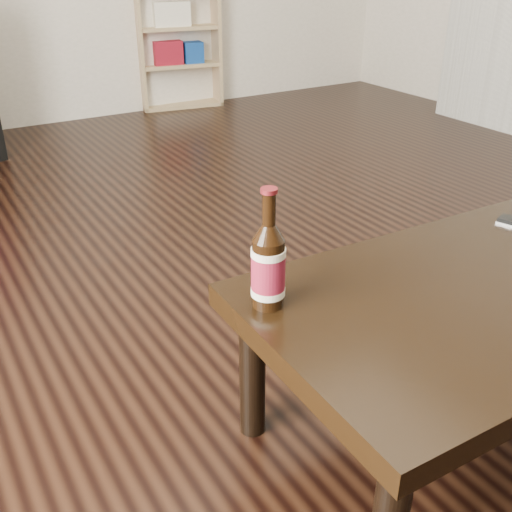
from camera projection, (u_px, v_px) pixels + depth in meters
floor at (369, 311)px, 2.03m from camera, size 5.00×6.00×0.01m
bookshelf at (174, 24)px, 4.37m from camera, size 0.65×0.37×1.14m
coffee_table at (483, 305)px, 1.39m from camera, size 1.12×0.67×0.41m
beer_bottle at (268, 266)px, 1.25m from camera, size 0.09×0.09×0.27m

